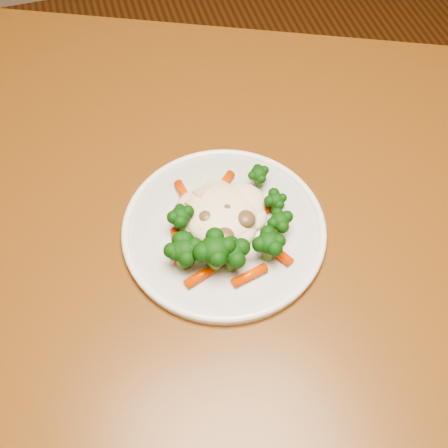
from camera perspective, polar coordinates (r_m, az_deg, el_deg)
name	(u,v)px	position (r m, az deg, el deg)	size (l,w,h in m)	color
dining_table	(256,259)	(0.82, 3.31, -3.55)	(1.36, 1.17, 0.75)	brown
plate	(224,230)	(0.72, 0.00, -0.64)	(0.26, 0.26, 0.01)	white
meal	(222,229)	(0.69, -0.20, -0.48)	(0.17, 0.17, 0.05)	#FBEFC9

